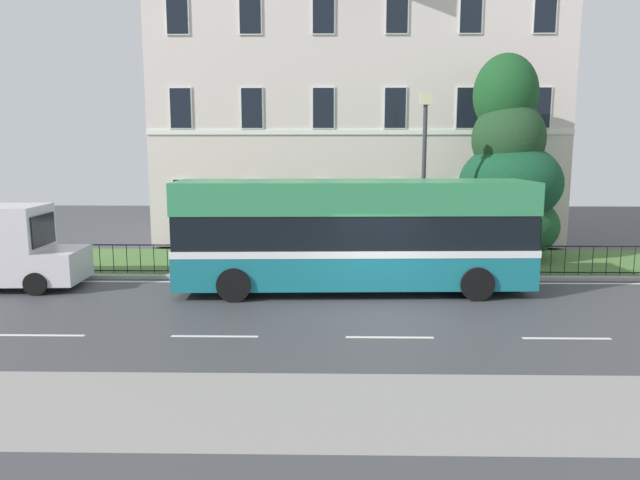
# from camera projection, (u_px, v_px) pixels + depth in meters

# --- Properties ---
(ground_plane) EXTENTS (60.00, 56.00, 0.18)m
(ground_plane) POSITION_uv_depth(u_px,v_px,m) (380.00, 306.00, 16.11)
(ground_plane) COLOR #404145
(georgian_townhouse) EXTENTS (17.73, 10.04, 13.79)m
(georgian_townhouse) POSITION_uv_depth(u_px,v_px,m) (355.00, 89.00, 28.49)
(georgian_townhouse) COLOR beige
(georgian_townhouse) RESTS_ON ground_plane
(iron_verge_railing) EXTENTS (19.45, 0.04, 0.97)m
(iron_verge_railing) POSITION_uv_depth(u_px,v_px,m) (365.00, 259.00, 19.45)
(iron_verge_railing) COLOR black
(iron_verge_railing) RESTS_ON ground_plane
(evergreen_tree) EXTENTS (3.94, 4.11, 7.59)m
(evergreen_tree) POSITION_uv_depth(u_px,v_px,m) (507.00, 179.00, 21.87)
(evergreen_tree) COLOR #423328
(evergreen_tree) RESTS_ON ground_plane
(single_decker_bus) EXTENTS (10.46, 2.91, 3.30)m
(single_decker_bus) POSITION_uv_depth(u_px,v_px,m) (353.00, 234.00, 17.47)
(single_decker_bus) COLOR #186F7D
(single_decker_bus) RESTS_ON ground_plane
(street_lamp_post) EXTENTS (0.36, 0.24, 5.88)m
(street_lamp_post) POSITION_uv_depth(u_px,v_px,m) (424.00, 169.00, 19.59)
(street_lamp_post) COLOR #333338
(street_lamp_post) RESTS_ON ground_plane
(litter_bin) EXTENTS (0.49, 0.49, 1.20)m
(litter_bin) POSITION_uv_depth(u_px,v_px,m) (199.00, 251.00, 20.36)
(litter_bin) COLOR black
(litter_bin) RESTS_ON ground_plane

